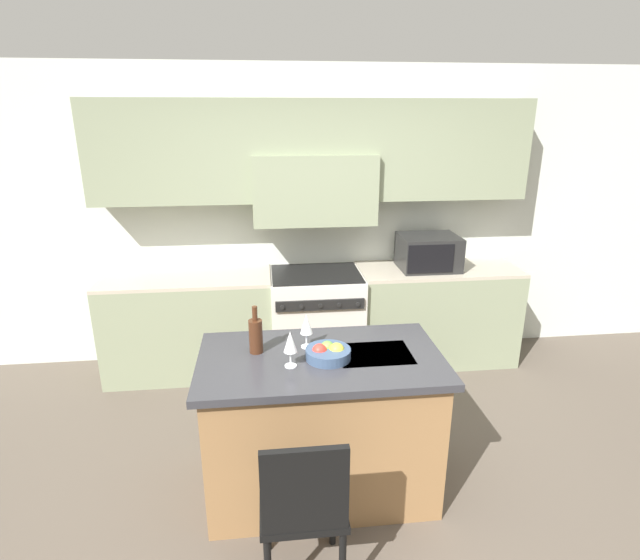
# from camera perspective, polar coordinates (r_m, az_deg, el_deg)

# --- Properties ---
(ground_plane) EXTENTS (10.00, 10.00, 0.00)m
(ground_plane) POSITION_cam_1_polar(r_m,az_deg,el_deg) (3.28, 3.49, -25.63)
(ground_plane) COLOR brown
(back_cabinetry) EXTENTS (10.00, 0.46, 2.70)m
(back_cabinetry) POSITION_cam_1_polar(r_m,az_deg,el_deg) (4.57, -0.86, 10.03)
(back_cabinetry) COLOR silver
(back_cabinetry) RESTS_ON ground_plane
(back_counter) EXTENTS (3.76, 0.62, 0.92)m
(back_counter) POSITION_cam_1_polar(r_m,az_deg,el_deg) (4.65, -0.49, -4.50)
(back_counter) COLOR gray
(back_counter) RESTS_ON ground_plane
(range_stove) EXTENTS (0.82, 0.70, 0.92)m
(range_stove) POSITION_cam_1_polar(r_m,az_deg,el_deg) (4.63, -0.46, -4.62)
(range_stove) COLOR beige
(range_stove) RESTS_ON ground_plane
(microwave) EXTENTS (0.53, 0.44, 0.31)m
(microwave) POSITION_cam_1_polar(r_m,az_deg,el_deg) (4.66, 12.27, 3.13)
(microwave) COLOR black
(microwave) RESTS_ON back_counter
(kitchen_island) EXTENTS (1.44, 0.82, 0.93)m
(kitchen_island) POSITION_cam_1_polar(r_m,az_deg,el_deg) (3.21, 0.09, -16.02)
(kitchen_island) COLOR olive
(kitchen_island) RESTS_ON ground_plane
(island_chair) EXTENTS (0.42, 0.40, 0.91)m
(island_chair) POSITION_cam_1_polar(r_m,az_deg,el_deg) (2.61, -1.92, -24.24)
(island_chair) COLOR black
(island_chair) RESTS_ON ground_plane
(wine_bottle) EXTENTS (0.08, 0.08, 0.29)m
(wine_bottle) POSITION_cam_1_polar(r_m,az_deg,el_deg) (3.00, -7.35, -6.25)
(wine_bottle) COLOR #422314
(wine_bottle) RESTS_ON kitchen_island
(wine_glass_near) EXTENTS (0.08, 0.08, 0.22)m
(wine_glass_near) POSITION_cam_1_polar(r_m,az_deg,el_deg) (2.80, -3.42, -7.17)
(wine_glass_near) COLOR white
(wine_glass_near) RESTS_ON kitchen_island
(wine_glass_far) EXTENTS (0.08, 0.08, 0.22)m
(wine_glass_far) POSITION_cam_1_polar(r_m,az_deg,el_deg) (3.02, -1.57, -5.15)
(wine_glass_far) COLOR white
(wine_glass_far) RESTS_ON kitchen_island
(fruit_bowl) EXTENTS (0.26, 0.26, 0.09)m
(fruit_bowl) POSITION_cam_1_polar(r_m,az_deg,el_deg) (2.93, 0.93, -8.29)
(fruit_bowl) COLOR #384C6B
(fruit_bowl) RESTS_ON kitchen_island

